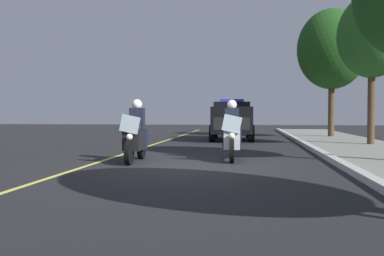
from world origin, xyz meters
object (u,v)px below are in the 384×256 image
(police_motorcycle_lead_left, at_px, (136,136))
(police_motorcycle_lead_right, at_px, (232,135))
(tree_far_back, at_px, (372,36))
(tree_behind_suv, at_px, (332,49))
(police_suv, at_px, (232,119))

(police_motorcycle_lead_left, relative_size, police_motorcycle_lead_right, 1.00)
(police_motorcycle_lead_left, relative_size, tree_far_back, 0.36)
(police_motorcycle_lead_left, xyz_separation_m, tree_behind_suv, (-12.55, 7.50, 4.10))
(police_motorcycle_lead_left, bearing_deg, police_motorcycle_lead_right, 106.99)
(police_motorcycle_lead_right, distance_m, tree_behind_suv, 13.39)
(police_motorcycle_lead_left, distance_m, tree_behind_suv, 15.19)
(police_motorcycle_lead_right, xyz_separation_m, tree_behind_suv, (-11.76, 4.90, 4.10))
(police_suv, height_order, tree_far_back, tree_far_back)
(police_suv, height_order, tree_behind_suv, tree_behind_suv)
(police_motorcycle_lead_left, bearing_deg, police_suv, 167.57)
(police_motorcycle_lead_right, distance_m, police_suv, 9.25)
(police_suv, distance_m, tree_behind_suv, 6.95)
(police_motorcycle_lead_right, bearing_deg, police_motorcycle_lead_left, -73.01)
(tree_far_back, bearing_deg, police_motorcycle_lead_left, -50.33)
(police_motorcycle_lead_left, height_order, tree_far_back, tree_far_back)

